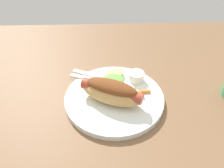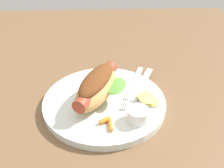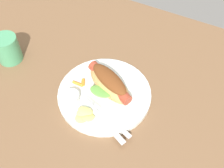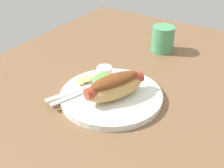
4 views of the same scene
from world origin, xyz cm
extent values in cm
cube|color=brown|center=(0.00, 0.00, -0.90)|extent=(120.00, 90.00, 1.80)
cylinder|color=white|center=(2.06, -0.16, 0.80)|extent=(26.09, 26.09, 1.60)
ellipsoid|color=tan|center=(2.84, 1.55, 4.12)|extent=(16.87, 12.25, 5.04)
cylinder|color=#A33D28|center=(2.84, 1.55, 5.00)|extent=(15.72, 9.24, 2.93)
ellipsoid|color=brown|center=(2.84, 1.55, 6.32)|extent=(14.08, 9.83, 2.83)
ellipsoid|color=#6BB74C|center=(2.30, -2.42, 5.13)|extent=(6.33, 4.86, 1.71)
cylinder|color=white|center=(-4.44, -6.42, 2.92)|extent=(4.30, 4.30, 2.63)
cube|color=silver|center=(8.09, -7.02, 1.80)|extent=(13.13, 5.58, 0.40)
cube|color=silver|center=(0.36, -3.85, 1.80)|extent=(3.12, 1.34, 0.40)
cube|color=silver|center=(0.21, -4.27, 1.80)|extent=(3.12, 1.34, 0.40)
cube|color=silver|center=(0.06, -4.70, 1.80)|extent=(3.12, 1.34, 0.40)
cube|color=silver|center=(7.50, -8.72, 1.78)|extent=(13.14, 6.68, 0.36)
ellipsoid|color=#D9CC6A|center=(0.84, -10.04, 1.85)|extent=(4.33, 4.44, 0.50)
ellipsoid|color=#D9CC6A|center=(2.49, -9.30, 2.24)|extent=(4.19, 3.95, 0.75)
ellipsoid|color=#D9CC6A|center=(0.80, -8.64, 2.70)|extent=(4.62, 4.61, 0.92)
ellipsoid|color=#D9CC6A|center=(0.98, -8.27, 2.83)|extent=(4.48, 3.03, 0.69)
cylinder|color=orange|center=(-6.00, -1.07, 2.02)|extent=(3.23, 0.97, 0.85)
cylinder|color=orange|center=(-4.85, 0.17, 2.10)|extent=(1.92, 2.34, 1.00)
cylinder|color=#4C9E6B|center=(-31.08, -1.01, 4.25)|extent=(7.39, 7.39, 8.51)
camera|label=1|loc=(4.32, 44.51, 44.36)|focal=37.57mm
camera|label=2|loc=(-46.37, 0.20, 39.63)|focal=46.43mm
camera|label=3|loc=(24.94, -38.71, 62.11)|focal=43.37mm
camera|label=4|loc=(54.04, 33.67, 43.15)|focal=47.10mm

